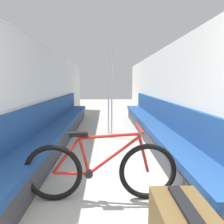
# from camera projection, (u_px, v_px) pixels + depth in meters

# --- Properties ---
(wall_left) EXTENTS (0.10, 10.75, 2.09)m
(wall_left) POSITION_uv_depth(u_px,v_px,m) (47.00, 94.00, 4.49)
(wall_left) COLOR silver
(wall_left) RESTS_ON ground
(wall_right) EXTENTS (0.10, 10.75, 2.09)m
(wall_right) POSITION_uv_depth(u_px,v_px,m) (165.00, 94.00, 4.57)
(wall_right) COLOR silver
(wall_right) RESTS_ON ground
(bench_seat_row_left) EXTENTS (0.49, 6.25, 0.92)m
(bench_seat_row_left) POSITION_uv_depth(u_px,v_px,m) (59.00, 128.00, 4.53)
(bench_seat_row_left) COLOR #3D3D42
(bench_seat_row_left) RESTS_ON ground
(bench_seat_row_right) EXTENTS (0.49, 6.25, 0.92)m
(bench_seat_row_right) POSITION_uv_depth(u_px,v_px,m) (154.00, 127.00, 4.60)
(bench_seat_row_right) COLOR #3D3D42
(bench_seat_row_right) RESTS_ON ground
(bicycle) EXTENTS (1.70, 0.46, 0.84)m
(bicycle) POSITION_uv_depth(u_px,v_px,m) (101.00, 170.00, 2.21)
(bicycle) COLOR black
(bicycle) RESTS_ON ground
(grab_pole_near) EXTENTS (0.08, 0.08, 2.07)m
(grab_pole_near) POSITION_uv_depth(u_px,v_px,m) (112.00, 96.00, 4.66)
(grab_pole_near) COLOR gray
(grab_pole_near) RESTS_ON ground
(grab_pole_far) EXTENTS (0.08, 0.08, 2.07)m
(grab_pole_far) POSITION_uv_depth(u_px,v_px,m) (108.00, 95.00, 5.11)
(grab_pole_far) COLOR gray
(grab_pole_far) RESTS_ON ground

